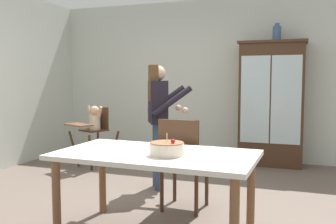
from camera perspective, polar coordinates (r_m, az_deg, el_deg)
ground_plane at (r=4.22m, az=-3.83°, el=-13.74°), size 6.24×6.24×0.00m
wall_back at (r=6.50m, az=5.29°, el=4.94°), size 5.32×0.06×2.70m
china_cabinet at (r=6.06m, az=15.49°, el=1.26°), size 1.03×0.48×1.95m
ceramic_vase at (r=6.09m, az=16.30°, el=11.49°), size 0.13×0.13×0.27m
high_chair_with_toddler at (r=5.89m, az=-11.22°, el=-1.93°), size 0.76×0.83×0.95m
adult_person at (r=4.58m, az=-1.47°, el=0.16°), size 0.66×0.65×1.53m
dining_table at (r=3.19m, az=-1.90°, el=-7.76°), size 1.70×0.97×0.74m
birthday_cake at (r=3.04m, az=-0.16°, el=-5.63°), size 0.28×0.28×0.19m
dining_chair_far_side at (r=3.82m, az=2.10°, el=-7.08°), size 0.46×0.46×0.96m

